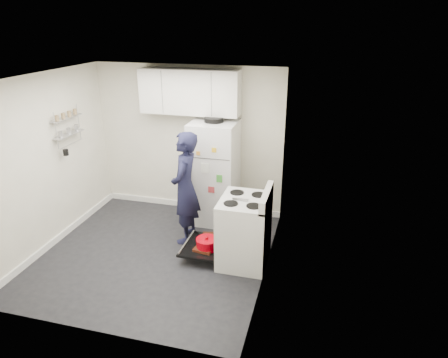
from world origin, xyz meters
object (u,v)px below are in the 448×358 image
(electric_range, at_px, (243,231))
(refrigerator, at_px, (214,172))
(open_oven_door, at_px, (205,245))
(person, at_px, (185,188))

(electric_range, xyz_separation_m, refrigerator, (-0.72, 1.10, 0.38))
(open_oven_door, xyz_separation_m, refrigerator, (-0.17, 1.13, 0.66))
(electric_range, relative_size, open_oven_door, 1.56)
(electric_range, xyz_separation_m, open_oven_door, (-0.55, -0.03, -0.28))
(electric_range, bearing_deg, person, 158.83)
(open_oven_door, relative_size, refrigerator, 0.40)
(refrigerator, relative_size, person, 1.03)
(electric_range, distance_m, open_oven_door, 0.62)
(open_oven_door, distance_m, person, 0.88)
(refrigerator, bearing_deg, person, -108.27)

